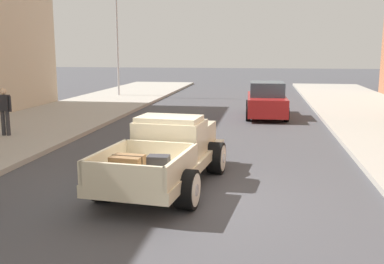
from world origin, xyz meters
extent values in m
plane|color=#47474C|center=(0.00, 0.00, 0.00)|extent=(140.00, 140.00, 0.00)
cube|color=beige|center=(-0.27, 0.69, 0.54)|extent=(2.28, 5.06, 0.24)
cube|color=beige|center=(-0.23, 1.04, 1.06)|extent=(1.67, 1.26, 0.80)
cube|color=beige|center=(-0.24, 0.99, 1.52)|extent=(1.53, 1.08, 0.12)
cube|color=#3D4C5B|center=(-0.17, 1.61, 1.22)|extent=(1.32, 0.18, 0.44)
cube|color=beige|center=(-0.09, 2.33, 0.92)|extent=(1.47, 1.63, 0.52)
cube|color=silver|center=(-0.01, 3.13, 0.90)|extent=(0.69, 0.17, 0.47)
cube|color=beige|center=(-0.42, -0.70, 0.68)|extent=(1.91, 2.27, 0.04)
cube|color=beige|center=(-1.23, -0.61, 0.90)|extent=(0.30, 2.10, 0.44)
cube|color=beige|center=(0.38, -0.79, 0.90)|extent=(0.30, 2.10, 0.44)
cube|color=beige|center=(-0.53, -1.70, 0.90)|extent=(1.62, 0.25, 0.44)
cube|color=beige|center=(-0.31, 0.30, 0.90)|extent=(1.62, 0.25, 0.44)
cylinder|color=black|center=(-1.02, 2.13, 0.40)|extent=(0.44, 0.83, 0.80)
cylinder|color=silver|center=(-1.20, 2.15, 0.40)|extent=(0.08, 0.65, 0.66)
cylinder|color=silver|center=(-1.21, 2.15, 0.40)|extent=(0.05, 0.24, 0.24)
cylinder|color=black|center=(0.77, 1.93, 0.40)|extent=(0.44, 0.83, 0.80)
cylinder|color=silver|center=(0.95, 1.92, 0.40)|extent=(0.08, 0.65, 0.66)
cylinder|color=silver|center=(0.96, 1.91, 0.40)|extent=(0.05, 0.24, 0.24)
cylinder|color=black|center=(-1.31, -0.55, 0.40)|extent=(0.44, 0.83, 0.80)
cylinder|color=silver|center=(-1.49, -0.53, 0.40)|extent=(0.08, 0.65, 0.66)
cylinder|color=silver|center=(-1.50, -0.53, 0.40)|extent=(0.05, 0.24, 0.24)
cylinder|color=black|center=(0.48, -0.74, 0.40)|extent=(0.44, 0.83, 0.80)
cylinder|color=silver|center=(0.66, -0.76, 0.40)|extent=(0.08, 0.65, 0.66)
cylinder|color=silver|center=(0.67, -0.77, 0.40)|extent=(0.05, 0.24, 0.24)
cube|color=olive|center=(-0.64, -1.03, 0.90)|extent=(0.64, 0.50, 0.40)
cube|color=#3D2D1E|center=(-0.64, -1.03, 0.90)|extent=(0.62, 0.12, 0.42)
cube|color=#2D2D33|center=(-0.17, -0.43, 0.84)|extent=(0.44, 0.33, 0.28)
cube|color=#AD1E1E|center=(2.06, 11.96, 0.61)|extent=(1.88, 4.36, 0.80)
cube|color=#384C5B|center=(2.06, 11.81, 1.33)|extent=(1.59, 2.06, 0.64)
cylinder|color=black|center=(1.19, 13.21, 0.33)|extent=(0.24, 0.67, 0.66)
cylinder|color=black|center=(2.84, 13.28, 0.33)|extent=(0.24, 0.67, 0.66)
cylinder|color=black|center=(1.28, 10.64, 0.33)|extent=(0.24, 0.67, 0.66)
cylinder|color=black|center=(2.93, 10.70, 0.33)|extent=(0.24, 0.67, 0.66)
cylinder|color=#333338|center=(-7.05, 5.10, 0.58)|extent=(0.14, 0.14, 0.86)
cylinder|color=#333338|center=(-6.87, 5.10, 0.58)|extent=(0.14, 0.14, 0.86)
cube|color=#232328|center=(-6.96, 5.10, 1.29)|extent=(0.36, 0.22, 0.56)
cylinder|color=#232328|center=(-6.74, 5.10, 1.26)|extent=(0.09, 0.09, 0.54)
sphere|color=beige|center=(-6.96, 5.10, 1.69)|extent=(0.22, 0.22, 0.22)
cylinder|color=#B2B2B7|center=(-7.62, 19.51, 4.65)|extent=(0.12, 0.12, 9.00)
camera|label=1|loc=(1.89, -8.99, 3.09)|focal=41.60mm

